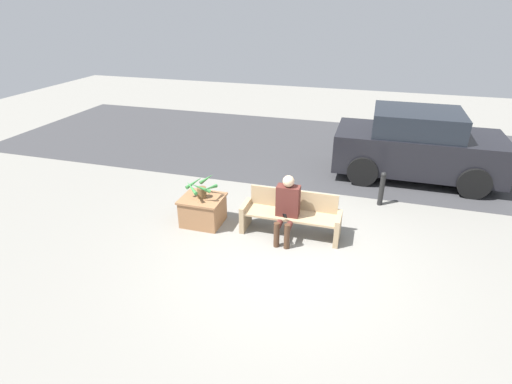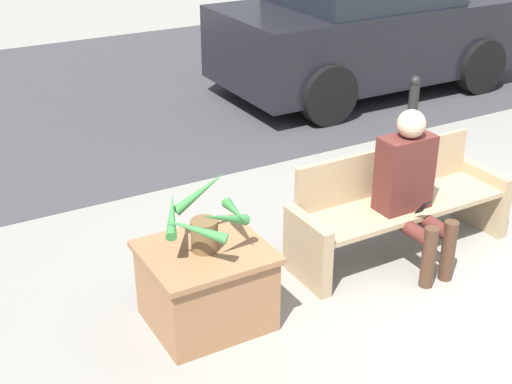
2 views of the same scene
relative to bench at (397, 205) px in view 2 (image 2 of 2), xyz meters
name	(u,v)px [view 2 (image 2 of 2)]	position (x,y,z in m)	size (l,w,h in m)	color
ground_plane	(490,298)	(0.15, -0.89, -0.39)	(30.00, 30.00, 0.00)	gray
road_surface	(167,85)	(0.15, 4.92, -0.38)	(20.00, 6.00, 0.01)	#38383A
bench	(397,205)	(0.00, 0.00, 0.00)	(1.84, 0.52, 0.80)	tan
person_seated	(411,184)	(-0.05, -0.18, 0.26)	(0.41, 0.60, 1.21)	#51231E
planter_box	(206,283)	(-1.72, -0.13, -0.09)	(0.80, 0.71, 0.56)	#936642
potted_plant	(205,222)	(-1.72, -0.15, 0.38)	(0.59, 0.60, 0.49)	brown
parked_car	(365,27)	(2.33, 3.49, 0.43)	(3.84, 1.98, 1.66)	black
bollard_post	(413,108)	(1.60, 1.67, 0.01)	(0.12, 0.12, 0.76)	black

